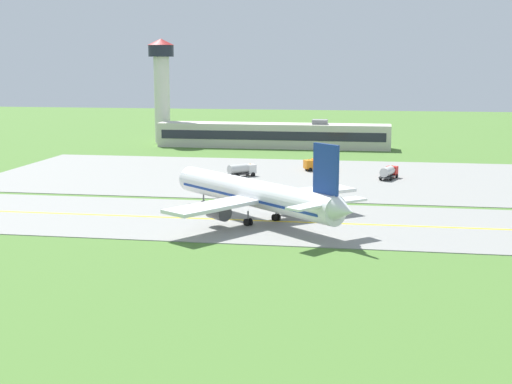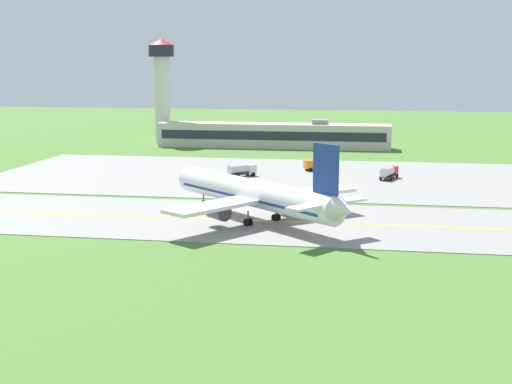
{
  "view_description": "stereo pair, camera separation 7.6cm",
  "coord_description": "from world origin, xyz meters",
  "px_view_note": "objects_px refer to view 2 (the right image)",
  "views": [
    {
      "loc": [
        17.76,
        -102.58,
        23.04
      ],
      "look_at": [
        0.28,
        1.92,
        4.0
      ],
      "focal_mm": 51.0,
      "sensor_mm": 36.0,
      "label": 1
    },
    {
      "loc": [
        17.83,
        -102.57,
        23.04
      ],
      "look_at": [
        0.28,
        1.92,
        4.0
      ],
      "focal_mm": 51.0,
      "sensor_mm": 36.0,
      "label": 2
    }
  ],
  "objects_px": {
    "service_truck_catering": "(242,170)",
    "control_tower": "(162,81)",
    "service_truck_fuel": "(389,172)",
    "service_truck_pushback": "(318,164)",
    "airplane_lead": "(256,194)"
  },
  "relations": [
    {
      "from": "service_truck_catering",
      "to": "control_tower",
      "type": "height_order",
      "value": "control_tower"
    },
    {
      "from": "airplane_lead",
      "to": "service_truck_fuel",
      "type": "bearing_deg",
      "value": 65.18
    },
    {
      "from": "service_truck_catering",
      "to": "service_truck_pushback",
      "type": "relative_size",
      "value": 0.91
    },
    {
      "from": "service_truck_fuel",
      "to": "control_tower",
      "type": "distance_m",
      "value": 86.56
    },
    {
      "from": "service_truck_pushback",
      "to": "control_tower",
      "type": "relative_size",
      "value": 0.21
    },
    {
      "from": "airplane_lead",
      "to": "service_truck_fuel",
      "type": "relative_size",
      "value": 5.08
    },
    {
      "from": "airplane_lead",
      "to": "service_truck_pushback",
      "type": "height_order",
      "value": "airplane_lead"
    },
    {
      "from": "service_truck_fuel",
      "to": "service_truck_catering",
      "type": "bearing_deg",
      "value": -176.72
    },
    {
      "from": "service_truck_fuel",
      "to": "control_tower",
      "type": "xyz_separation_m",
      "value": [
        -63.37,
        56.74,
        16.05
      ]
    },
    {
      "from": "airplane_lead",
      "to": "service_truck_fuel",
      "type": "distance_m",
      "value": 46.8
    },
    {
      "from": "airplane_lead",
      "to": "control_tower",
      "type": "xyz_separation_m",
      "value": [
        -43.75,
        99.15,
        13.46
      ]
    },
    {
      "from": "service_truck_fuel",
      "to": "service_truck_pushback",
      "type": "relative_size",
      "value": 1.01
    },
    {
      "from": "service_truck_fuel",
      "to": "airplane_lead",
      "type": "bearing_deg",
      "value": -114.82
    },
    {
      "from": "service_truck_pushback",
      "to": "service_truck_fuel",
      "type": "bearing_deg",
      "value": -32.59
    },
    {
      "from": "service_truck_catering",
      "to": "control_tower",
      "type": "distance_m",
      "value": 69.49
    }
  ]
}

